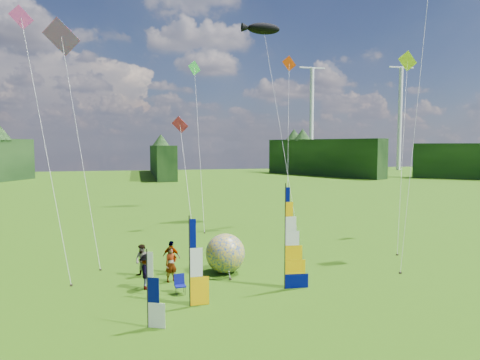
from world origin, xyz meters
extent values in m
plane|color=#2B540D|center=(0.00, 0.00, 0.00)|extent=(220.00, 220.00, 0.00)
sphere|color=navy|center=(-1.31, 6.28, 1.13)|extent=(2.70, 2.70, 2.25)
imported|color=#66594C|center=(-4.44, 5.41, 0.94)|extent=(0.81, 0.68, 1.88)
imported|color=#66594C|center=(-5.91, 6.67, 0.90)|extent=(0.95, 0.89, 1.80)
imported|color=#66594C|center=(-5.75, 4.51, 0.89)|extent=(0.48, 1.17, 1.79)
imported|color=#66594C|center=(-4.28, 7.04, 0.92)|extent=(1.14, 0.95, 1.84)
camera|label=1|loc=(-6.20, -17.16, 7.28)|focal=32.00mm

